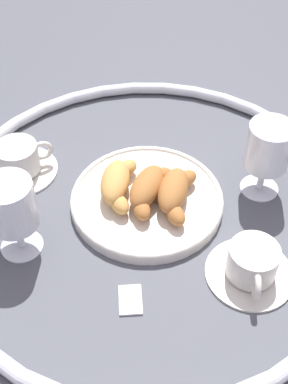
% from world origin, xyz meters
% --- Properties ---
extents(ground_plane, '(2.20, 2.20, 0.00)m').
position_xyz_m(ground_plane, '(0.00, 0.00, 0.00)').
color(ground_plane, '#4C4F56').
extents(table_chrome_rim, '(0.71, 0.71, 0.02)m').
position_xyz_m(table_chrome_rim, '(0.00, 0.00, 0.01)').
color(table_chrome_rim, silver).
rests_on(table_chrome_rim, ground_plane).
extents(pastry_plate, '(0.26, 0.26, 0.02)m').
position_xyz_m(pastry_plate, '(-0.01, -0.00, 0.01)').
color(pastry_plate, silver).
rests_on(pastry_plate, ground_plane).
extents(croissant_large, '(0.13, 0.08, 0.04)m').
position_xyz_m(croissant_large, '(-0.03, -0.05, 0.04)').
color(croissant_large, '#D6994C').
rests_on(croissant_large, pastry_plate).
extents(croissant_small, '(0.12, 0.10, 0.04)m').
position_xyz_m(croissant_small, '(-0.01, -0.00, 0.04)').
color(croissant_small, '#AD6B33').
rests_on(croissant_small, pastry_plate).
extents(croissant_extra, '(0.13, 0.09, 0.04)m').
position_xyz_m(croissant_extra, '(0.00, 0.05, 0.04)').
color(croissant_extra, '#AD6B33').
rests_on(croissant_extra, pastry_plate).
extents(coffee_cup_near, '(0.14, 0.14, 0.06)m').
position_xyz_m(coffee_cup_near, '(-0.11, -0.22, 0.03)').
color(coffee_cup_near, silver).
rests_on(coffee_cup_near, ground_plane).
extents(coffee_cup_far, '(0.14, 0.14, 0.06)m').
position_xyz_m(coffee_cup_far, '(0.15, 0.14, 0.03)').
color(coffee_cup_far, silver).
rests_on(coffee_cup_far, ground_plane).
extents(juice_glass_left, '(0.08, 0.08, 0.14)m').
position_xyz_m(juice_glass_left, '(0.06, -0.21, 0.09)').
color(juice_glass_left, white).
rests_on(juice_glass_left, ground_plane).
extents(juice_glass_right, '(0.08, 0.08, 0.14)m').
position_xyz_m(juice_glass_right, '(-0.03, 0.20, 0.09)').
color(juice_glass_right, white).
rests_on(juice_glass_right, ground_plane).
extents(sugar_packet, '(0.05, 0.04, 0.01)m').
position_xyz_m(sugar_packet, '(0.18, -0.04, 0.00)').
color(sugar_packet, white).
rests_on(sugar_packet, ground_plane).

